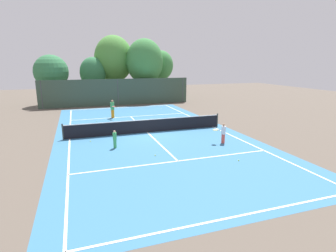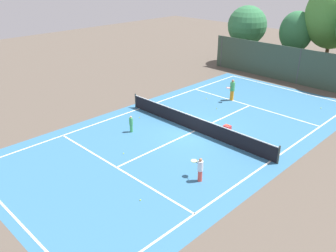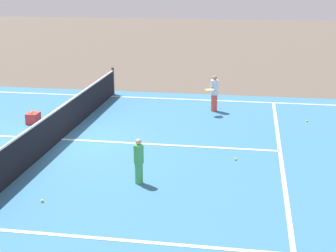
{
  "view_description": "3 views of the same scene",
  "coord_description": "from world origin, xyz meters",
  "px_view_note": "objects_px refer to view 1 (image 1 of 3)",
  "views": [
    {
      "loc": [
        -4.88,
        -19.02,
        5.12
      ],
      "look_at": [
        1.3,
        -1.02,
        0.63
      ],
      "focal_mm": 28.81,
      "sensor_mm": 36.0,
      "label": 1
    },
    {
      "loc": [
        13.36,
        -15.97,
        9.87
      ],
      "look_at": [
        0.13,
        -2.63,
        1.25
      ],
      "focal_mm": 37.81,
      "sensor_mm": 36.0,
      "label": 2
    },
    {
      "loc": [
        -13.73,
        -5.49,
        4.83
      ],
      "look_at": [
        -0.63,
        -3.33,
        0.78
      ],
      "focal_mm": 54.53,
      "sensor_mm": 36.0,
      "label": 3
    }
  ],
  "objects_px": {
    "player_2": "(223,133)",
    "ball_crate": "(160,124)",
    "player_1": "(115,139)",
    "tennis_ball_1": "(239,160)",
    "player_0": "(113,109)",
    "tennis_ball_4": "(120,122)",
    "tennis_ball_2": "(97,121)",
    "tennis_ball_5": "(91,141)",
    "tennis_ball_3": "(155,155)",
    "tennis_ball_0": "(161,109)"
  },
  "relations": [
    {
      "from": "player_1",
      "to": "tennis_ball_1",
      "type": "distance_m",
      "value": 7.4
    },
    {
      "from": "ball_crate",
      "to": "tennis_ball_3",
      "type": "relative_size",
      "value": 6.68
    },
    {
      "from": "tennis_ball_2",
      "to": "player_0",
      "type": "bearing_deg",
      "value": 37.07
    },
    {
      "from": "player_0",
      "to": "tennis_ball_3",
      "type": "xyz_separation_m",
      "value": [
        0.79,
        -11.61,
        -0.84
      ]
    },
    {
      "from": "player_0",
      "to": "tennis_ball_5",
      "type": "bearing_deg",
      "value": -108.21
    },
    {
      "from": "tennis_ball_1",
      "to": "tennis_ball_3",
      "type": "distance_m",
      "value": 4.57
    },
    {
      "from": "tennis_ball_4",
      "to": "tennis_ball_5",
      "type": "bearing_deg",
      "value": -118.23
    },
    {
      "from": "player_1",
      "to": "tennis_ball_5",
      "type": "relative_size",
      "value": 16.84
    },
    {
      "from": "player_0",
      "to": "tennis_ball_5",
      "type": "xyz_separation_m",
      "value": [
        -2.48,
        -7.55,
        -0.84
      ]
    },
    {
      "from": "tennis_ball_1",
      "to": "tennis_ball_4",
      "type": "xyz_separation_m",
      "value": [
        -4.47,
        11.49,
        0.0
      ]
    },
    {
      "from": "tennis_ball_0",
      "to": "player_1",
      "type": "bearing_deg",
      "value": -118.84
    },
    {
      "from": "tennis_ball_0",
      "to": "player_2",
      "type": "bearing_deg",
      "value": -90.8
    },
    {
      "from": "player_2",
      "to": "tennis_ball_5",
      "type": "bearing_deg",
      "value": 159.14
    },
    {
      "from": "tennis_ball_3",
      "to": "tennis_ball_4",
      "type": "distance_m",
      "value": 9.28
    },
    {
      "from": "player_2",
      "to": "tennis_ball_1",
      "type": "relative_size",
      "value": 19.59
    },
    {
      "from": "tennis_ball_0",
      "to": "tennis_ball_3",
      "type": "bearing_deg",
      "value": -108.78
    },
    {
      "from": "tennis_ball_4",
      "to": "tennis_ball_5",
      "type": "height_order",
      "value": "same"
    },
    {
      "from": "ball_crate",
      "to": "player_0",
      "type": "bearing_deg",
      "value": 122.68
    },
    {
      "from": "tennis_ball_2",
      "to": "tennis_ball_3",
      "type": "bearing_deg",
      "value": -77.14
    },
    {
      "from": "tennis_ball_0",
      "to": "tennis_ball_1",
      "type": "height_order",
      "value": "same"
    },
    {
      "from": "player_1",
      "to": "tennis_ball_2",
      "type": "bearing_deg",
      "value": 93.18
    },
    {
      "from": "player_0",
      "to": "tennis_ball_0",
      "type": "height_order",
      "value": "player_0"
    },
    {
      "from": "tennis_ball_1",
      "to": "tennis_ball_2",
      "type": "bearing_deg",
      "value": 116.8
    },
    {
      "from": "tennis_ball_3",
      "to": "tennis_ball_1",
      "type": "bearing_deg",
      "value": -28.99
    },
    {
      "from": "tennis_ball_0",
      "to": "tennis_ball_2",
      "type": "relative_size",
      "value": 1.0
    },
    {
      "from": "player_2",
      "to": "tennis_ball_5",
      "type": "distance_m",
      "value": 8.73
    },
    {
      "from": "tennis_ball_3",
      "to": "ball_crate",
      "type": "bearing_deg",
      "value": 70.69
    },
    {
      "from": "tennis_ball_0",
      "to": "tennis_ball_1",
      "type": "xyz_separation_m",
      "value": [
        -1.05,
        -17.08,
        0.0
      ]
    },
    {
      "from": "player_0",
      "to": "tennis_ball_4",
      "type": "distance_m",
      "value": 2.5
    },
    {
      "from": "tennis_ball_2",
      "to": "tennis_ball_5",
      "type": "bearing_deg",
      "value": -98.03
    },
    {
      "from": "player_1",
      "to": "tennis_ball_0",
      "type": "relative_size",
      "value": 16.84
    },
    {
      "from": "player_2",
      "to": "tennis_ball_5",
      "type": "relative_size",
      "value": 19.59
    },
    {
      "from": "player_0",
      "to": "ball_crate",
      "type": "distance_m",
      "value": 5.86
    },
    {
      "from": "player_1",
      "to": "tennis_ball_0",
      "type": "bearing_deg",
      "value": 61.16
    },
    {
      "from": "ball_crate",
      "to": "tennis_ball_3",
      "type": "height_order",
      "value": "ball_crate"
    },
    {
      "from": "tennis_ball_0",
      "to": "tennis_ball_3",
      "type": "distance_m",
      "value": 15.7
    },
    {
      "from": "tennis_ball_2",
      "to": "tennis_ball_5",
      "type": "relative_size",
      "value": 1.0
    },
    {
      "from": "player_0",
      "to": "tennis_ball_5",
      "type": "height_order",
      "value": "player_0"
    },
    {
      "from": "player_1",
      "to": "tennis_ball_3",
      "type": "xyz_separation_m",
      "value": [
        1.92,
        -2.2,
        -0.54
      ]
    },
    {
      "from": "tennis_ball_3",
      "to": "tennis_ball_4",
      "type": "relative_size",
      "value": 1.0
    },
    {
      "from": "player_2",
      "to": "ball_crate",
      "type": "height_order",
      "value": "player_2"
    },
    {
      "from": "player_1",
      "to": "tennis_ball_2",
      "type": "distance_m",
      "value": 8.24
    },
    {
      "from": "player_2",
      "to": "tennis_ball_4",
      "type": "distance_m",
      "value": 9.9
    },
    {
      "from": "tennis_ball_0",
      "to": "tennis_ball_5",
      "type": "bearing_deg",
      "value": -127.62
    },
    {
      "from": "ball_crate",
      "to": "tennis_ball_1",
      "type": "height_order",
      "value": "ball_crate"
    },
    {
      "from": "player_1",
      "to": "tennis_ball_1",
      "type": "xyz_separation_m",
      "value": [
        5.92,
        -4.42,
        -0.54
      ]
    },
    {
      "from": "player_1",
      "to": "ball_crate",
      "type": "relative_size",
      "value": 2.52
    },
    {
      "from": "tennis_ball_1",
      "to": "tennis_ball_4",
      "type": "height_order",
      "value": "same"
    },
    {
      "from": "tennis_ball_4",
      "to": "player_0",
      "type": "bearing_deg",
      "value": 97.68
    },
    {
      "from": "tennis_ball_2",
      "to": "tennis_ball_3",
      "type": "xyz_separation_m",
      "value": [
        2.38,
        -10.41,
        0.0
      ]
    }
  ]
}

